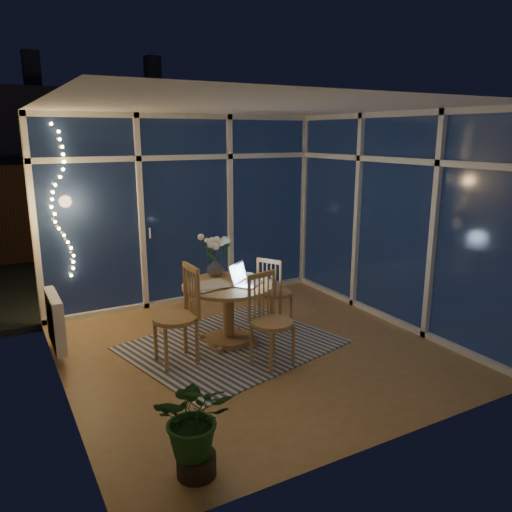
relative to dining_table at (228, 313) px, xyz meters
name	(u,v)px	position (x,y,z in m)	size (l,w,h in m)	color
floor	(255,349)	(0.17, -0.32, -0.35)	(4.00, 4.00, 0.00)	olive
ceiling	(255,106)	(0.17, -0.32, 2.25)	(4.00, 4.00, 0.00)	silver
wall_back	(186,210)	(0.17, 1.68, 0.95)	(4.00, 0.04, 2.60)	beige
wall_front	(390,283)	(0.17, -2.32, 0.95)	(4.00, 0.04, 2.60)	beige
wall_left	(52,257)	(-1.83, -0.32, 0.95)	(0.04, 4.00, 2.60)	beige
wall_right	(396,220)	(2.17, -0.32, 0.95)	(0.04, 4.00, 2.60)	beige
window_wall_back	(187,211)	(0.17, 1.64, 0.95)	(4.00, 0.10, 2.60)	white
window_wall_right	(394,220)	(2.13, -0.32, 0.95)	(0.10, 4.00, 2.60)	white
radiator	(55,320)	(-1.77, 0.58, 0.05)	(0.10, 0.70, 0.58)	white
fairy_lights	(60,203)	(-1.48, 1.56, 1.17)	(0.24, 0.10, 1.85)	#FCC164
garden_patio	(158,256)	(0.67, 4.68, -0.41)	(12.00, 6.00, 0.10)	black
garden_fence	(124,207)	(0.17, 5.18, 0.55)	(11.00, 0.08, 1.80)	#362413
neighbour_roof	(101,140)	(0.47, 8.18, 1.85)	(7.00, 3.00, 2.20)	#303139
garden_shrubs	(109,255)	(-0.63, 3.08, 0.10)	(0.90, 0.90, 0.90)	black
rug	(233,345)	(0.00, -0.10, -0.34)	(2.17, 1.74, 0.01)	beige
dining_table	(228,313)	(0.00, 0.00, 0.00)	(1.03, 1.03, 0.70)	#A37149
chair_left	(175,316)	(-0.71, -0.23, 0.18)	(0.49, 0.49, 1.05)	#A37149
chair_right	(276,291)	(0.73, 0.17, 0.11)	(0.42, 0.42, 0.91)	#A37149
chair_front	(272,321)	(0.15, -0.73, 0.13)	(0.45, 0.45, 0.97)	#A37149
laptop	(248,273)	(0.19, -0.12, 0.48)	(0.34, 0.29, 0.25)	silver
flower_vase	(215,267)	(0.01, 0.37, 0.46)	(0.20, 0.20, 0.21)	silver
bowl	(247,276)	(0.31, 0.13, 0.37)	(0.15, 0.15, 0.04)	silver
newspapers	(211,285)	(-0.20, 0.03, 0.36)	(0.42, 0.32, 0.02)	silver
phone	(227,285)	(-0.04, -0.05, 0.36)	(0.11, 0.06, 0.01)	black
potted_plant	(195,426)	(-1.20, -1.96, 0.03)	(0.54, 0.47, 0.76)	#184519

